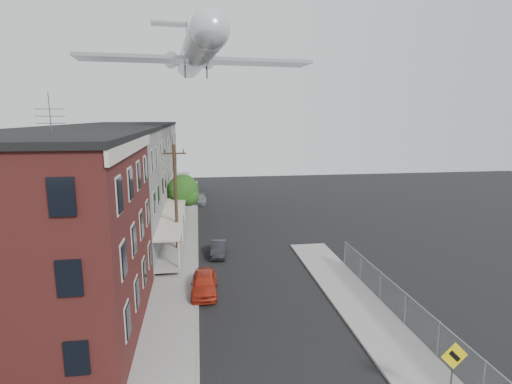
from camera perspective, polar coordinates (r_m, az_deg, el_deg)
sidewalk_left at (r=39.08m, az=-10.53°, el=-5.86°), size 3.00×62.00×0.12m
sidewalk_right at (r=24.23m, az=15.97°, el=-16.88°), size 3.00×26.00×0.12m
curb_left at (r=39.04m, az=-8.39°, el=-5.79°), size 0.15×62.00×0.14m
curb_right at (r=23.71m, az=12.63°, el=-17.34°), size 0.15×26.00×0.14m
corner_building at (r=22.82m, az=-29.19°, el=-5.82°), size 10.31×12.30×12.15m
row_house_a at (r=31.61m, az=-23.13°, el=-1.05°), size 11.98×7.00×10.30m
row_house_b at (r=38.31m, az=-20.52°, el=1.08°), size 11.98×7.00×10.30m
row_house_c at (r=45.09m, az=-18.69°, el=2.57°), size 11.98×7.00×10.30m
row_house_d at (r=51.94m, az=-17.34°, el=3.67°), size 11.98×7.00×10.30m
row_house_e at (r=58.82m, az=-16.31°, el=4.51°), size 11.98×7.00×10.30m
chainlink_fence at (r=23.66m, az=20.56°, el=-15.35°), size 0.06×18.06×1.90m
warning_sign at (r=18.12m, az=26.35°, el=-21.20°), size 1.10×0.11×2.80m
utility_pole at (r=32.15m, az=-11.37°, el=-1.03°), size 1.80×0.26×9.00m
street_tree at (r=42.10m, az=-10.19°, el=0.10°), size 3.22×3.20×5.20m
car_near at (r=26.26m, az=-7.39°, el=-12.78°), size 1.76×4.07×1.37m
car_mid at (r=32.81m, az=-5.39°, el=-8.07°), size 1.47×3.50×1.13m
car_far at (r=52.08m, az=-7.93°, el=-1.06°), size 1.59×3.68×1.06m
airplane at (r=42.99m, az=-8.59°, el=19.04°), size 22.46×25.64×7.40m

